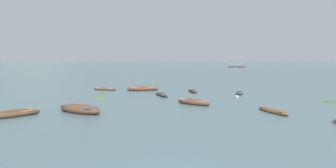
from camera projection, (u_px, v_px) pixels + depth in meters
The scene contains 16 objects.
ground_plane at pixel (179, 62), 1500.55m from camera, with size 6000.00×6000.00×0.00m, color #476066.
mountain_1 at pixel (37, 39), 2362.06m from camera, with size 1316.01×1316.01×408.56m, color slate.
mountain_2 at pixel (125, 48), 2071.31m from camera, with size 905.68×905.68×226.26m, color #4C5B56.
rowboat_0 at pixel (162, 95), 31.41m from camera, with size 2.26×3.82×0.44m.
rowboat_1 at pixel (194, 102), 25.17m from camera, with size 3.65×3.10×0.67m.
rowboat_2 at pixel (240, 93), 33.14m from camera, with size 1.66×3.15×0.44m.
rowboat_3 at pixel (80, 109), 21.22m from camera, with size 4.71×3.48×0.86m.
rowboat_4 at pixel (11, 114), 19.53m from camera, with size 3.91×3.76×0.64m.
rowboat_5 at pixel (193, 91), 35.09m from camera, with size 1.49×3.49×0.40m.
rowboat_6 at pixel (273, 111), 21.09m from camera, with size 2.02×3.40×0.43m.
rowboat_7 at pixel (105, 89), 37.45m from camera, with size 3.82×1.81×0.47m.
rowboat_9 at pixel (143, 89), 36.98m from camera, with size 4.76×2.17×0.80m.
ferry_0 at pixel (236, 67), 169.08m from camera, with size 11.23×5.16×2.54m.
mooring_buoy at pixel (237, 97), 29.72m from camera, with size 0.41×0.41×0.94m.
weed_patch_0 at pixel (336, 102), 26.40m from camera, with size 2.31×2.42×0.14m, color #38662D.
weed_patch_1 at pixel (100, 97), 29.90m from camera, with size 1.88×1.53×0.14m, color #477033.
Camera 1 is at (0.27, -7.69, 4.28)m, focal length 27.24 mm.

